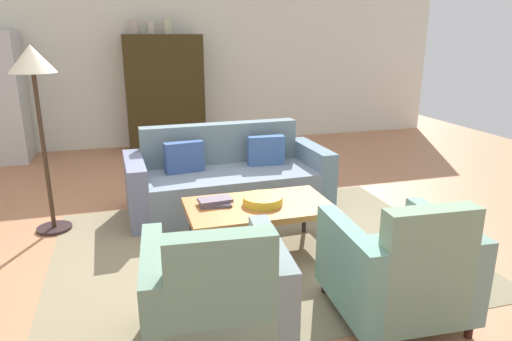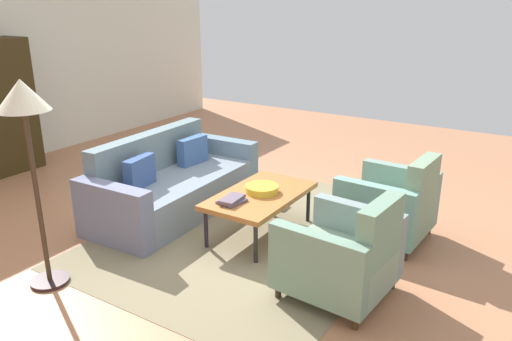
% 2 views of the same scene
% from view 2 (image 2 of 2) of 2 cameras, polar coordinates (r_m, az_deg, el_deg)
% --- Properties ---
extents(ground_plane, '(11.71, 11.71, 0.00)m').
position_cam_2_polar(ground_plane, '(5.15, -4.31, -7.39)').
color(ground_plane, '#B47651').
extents(area_rug, '(3.40, 2.60, 0.01)m').
position_cam_2_polar(area_rug, '(5.20, -0.02, -6.98)').
color(area_rug, '#807558').
rests_on(area_rug, ground).
extents(couch, '(2.13, 0.96, 0.86)m').
position_cam_2_polar(couch, '(5.72, -9.72, -1.68)').
color(couch, slate).
rests_on(couch, ground).
extents(coffee_table, '(1.20, 0.70, 0.44)m').
position_cam_2_polar(coffee_table, '(5.01, 0.47, -2.99)').
color(coffee_table, black).
rests_on(coffee_table, ground).
extents(armchair_left, '(0.86, 0.86, 0.88)m').
position_cam_2_polar(armchair_left, '(4.08, 10.13, -9.71)').
color(armchair_left, '#312818').
rests_on(armchair_left, ground).
extents(armchair_right, '(0.85, 0.85, 0.88)m').
position_cam_2_polar(armchair_right, '(5.11, 15.30, -4.00)').
color(armchair_right, '#301C21').
rests_on(armchair_right, ground).
extents(fruit_bowl, '(0.33, 0.33, 0.07)m').
position_cam_2_polar(fruit_bowl, '(5.02, 0.67, -2.10)').
color(fruit_bowl, gold).
rests_on(fruit_bowl, coffee_table).
extents(book_stack, '(0.28, 0.23, 0.05)m').
position_cam_2_polar(book_stack, '(4.77, -2.75, -3.37)').
color(book_stack, '#514A5D').
rests_on(book_stack, coffee_table).
extents(floor_lamp, '(0.40, 0.40, 1.72)m').
position_cam_2_polar(floor_lamp, '(4.19, -24.79, 5.71)').
color(floor_lamp, '#2E1D20').
rests_on(floor_lamp, ground).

